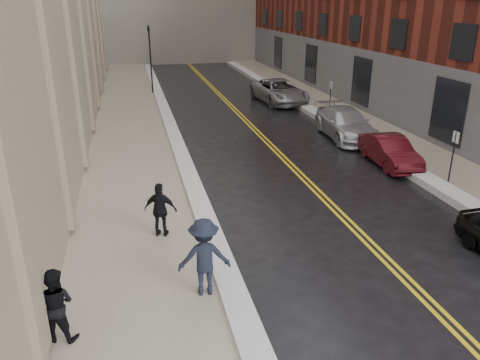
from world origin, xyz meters
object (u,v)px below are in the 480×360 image
car_silver_near (345,124)px  pedestrian_c (161,210)px  car_maroon (390,151)px  car_silver_far (279,91)px  pedestrian_a (56,305)px  pedestrian_b (204,257)px

car_silver_near → pedestrian_c: pedestrian_c is taller
car_silver_near → car_maroon: bearing=-86.4°
car_maroon → pedestrian_c: 11.52m
car_maroon → car_silver_far: size_ratio=0.68×
pedestrian_c → car_silver_far: bearing=-97.9°
car_maroon → car_silver_near: (0.00, 4.61, 0.11)m
pedestrian_a → pedestrian_b: bearing=-144.4°
car_silver_near → pedestrian_c: size_ratio=3.09×
car_maroon → pedestrian_b: size_ratio=1.99×
car_silver_near → pedestrian_c: (-10.49, -9.35, 0.24)m
pedestrian_a → pedestrian_c: bearing=-101.0°
car_silver_near → pedestrian_a: size_ratio=3.15×
car_silver_far → pedestrian_b: (-8.99, -22.19, 0.34)m
car_silver_far → pedestrian_c: (-9.82, -18.89, 0.20)m
car_silver_far → pedestrian_b: 23.94m
car_maroon → car_silver_near: car_silver_near is taller
car_silver_far → pedestrian_a: 26.22m
car_silver_far → pedestrian_b: bearing=-116.9°
car_silver_far → pedestrian_a: size_ratio=3.47×
car_maroon → pedestrian_c: bearing=-151.8°
car_maroon → pedestrian_b: 12.58m
car_silver_far → pedestrian_a: (-12.33, -23.14, 0.18)m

